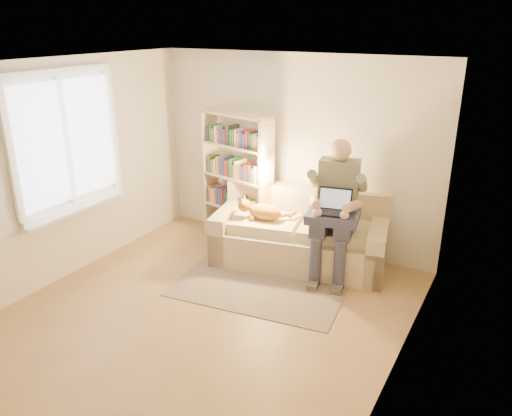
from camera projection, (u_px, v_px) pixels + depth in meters
The scene contains 13 objects.
floor at pixel (201, 318), 5.32m from camera, with size 4.50×4.50×0.00m, color olive.
ceiling at pixel (189, 65), 4.40m from camera, with size 4.00×4.50×0.02m, color white.
wall_left at pixel (55, 174), 5.78m from camera, with size 0.02×4.50×2.60m, color silver.
wall_right at pixel (402, 246), 3.94m from camera, with size 0.02×4.50×2.60m, color silver.
wall_back at pixel (294, 153), 6.69m from camera, with size 4.00×0.02×2.60m, color silver.
window at pixel (71, 165), 5.89m from camera, with size 0.12×1.52×1.69m.
sofa at pixel (300, 237), 6.46m from camera, with size 2.32×1.40×0.92m.
person at pixel (336, 202), 5.98m from camera, with size 0.61×0.83×1.67m.
cat at pixel (259, 211), 6.36m from camera, with size 0.66×0.34×0.25m.
blanket at pixel (340, 217), 5.84m from camera, with size 0.60×0.49×0.11m, color #2C314D.
laptop at pixel (341, 207), 5.80m from camera, with size 0.45×0.41×0.33m.
bookshelf at pixel (237, 173), 6.82m from camera, with size 1.21×0.58×1.84m.
rug at pixel (258, 288), 5.89m from camera, with size 1.98×1.17×0.01m, color #7D6D5B.
Camera 1 is at (2.75, -3.69, 2.97)m, focal length 35.00 mm.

